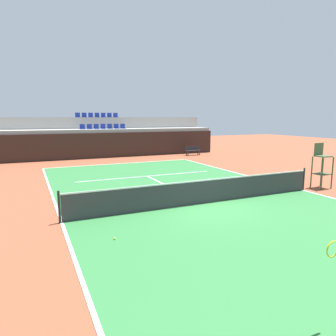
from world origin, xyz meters
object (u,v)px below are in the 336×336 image
Objects in this scene: tennis_ball_0 at (115,238)px; umpire_chair at (322,164)px; player_bench at (193,150)px; tennis_net at (204,191)px.

umpire_chair is at bearing 11.43° from tennis_ball_0.
tennis_net is at bearing -117.66° from player_bench.
umpire_chair is (6.70, 0.06, 0.68)m from tennis_net.
umpire_chair is at bearing 0.48° from tennis_net.
umpire_chair reaches higher than tennis_ball_0.
umpire_chair is 11.22m from tennis_ball_0.
tennis_ball_0 is at bearing -125.48° from player_bench.
tennis_net is 167.88× the size of tennis_ball_0.
player_bench is 22.73× the size of tennis_ball_0.
umpire_chair reaches higher than tennis_net.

